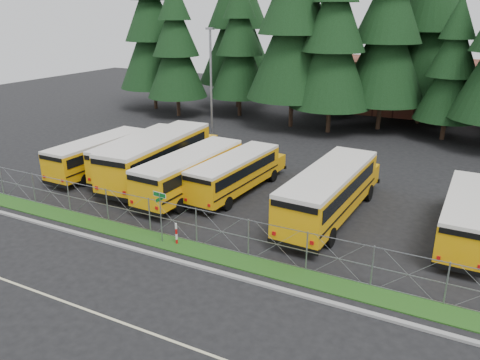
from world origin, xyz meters
name	(u,v)px	position (x,y,z in m)	size (l,w,h in m)	color
ground	(223,239)	(0.00, 0.00, 0.00)	(120.00, 120.00, 0.00)	black
curb	(191,265)	(0.00, -3.10, 0.06)	(50.00, 0.25, 0.12)	gray
grass_verge	(206,253)	(0.00, -1.70, 0.03)	(50.00, 1.40, 0.06)	#1C4914
road_lane_line	(123,323)	(0.00, -8.00, 0.01)	(50.00, 0.12, 0.01)	beige
chainlink_fence	(213,230)	(0.00, -1.00, 1.00)	(44.00, 0.10, 2.00)	gray
brick_building	(433,88)	(6.00, 40.00, 3.00)	(22.00, 10.00, 6.00)	brown
bus_0	(102,155)	(-13.43, 5.63, 1.31)	(2.36, 10.02, 2.63)	#E19B07
bus_1	(144,155)	(-10.54, 6.88, 1.41)	(2.54, 10.75, 2.82)	#E19B07
bus_2	(161,157)	(-8.57, 6.36, 1.61)	(2.90, 12.31, 3.23)	#E19B07
bus_3	(194,173)	(-4.95, 5.02, 1.42)	(2.55, 10.81, 2.83)	#E19B07
bus_4	(237,174)	(-2.45, 6.42, 1.28)	(2.31, 9.80, 2.57)	#E19B07
bus_6	(331,194)	(4.25, 5.26, 1.54)	(2.77, 11.73, 3.08)	#E19B07
bus_east	(467,217)	(11.42, 5.88, 1.29)	(2.32, 9.84, 2.58)	#E19B07
street_sign	(160,207)	(-2.68, -1.73, 2.03)	(0.84, 0.55, 2.81)	gray
striped_bollard	(176,234)	(-1.86, -1.59, 0.60)	(0.11, 0.11, 1.20)	#B20C0C
light_standard	(211,82)	(-10.32, 16.59, 5.50)	(0.70, 0.35, 10.14)	gray
conifer_0	(151,33)	(-24.74, 27.39, 8.98)	(8.12, 8.12, 17.95)	black
conifer_1	(176,49)	(-19.82, 25.15, 7.48)	(6.76, 6.76, 14.95)	black
conifer_2	(239,48)	(-13.52, 28.37, 7.60)	(6.87, 6.87, 15.19)	black
conifer_3	(294,24)	(-6.24, 25.93, 10.30)	(9.31, 9.31, 20.59)	black
conifer_4	(333,42)	(-2.01, 25.34, 8.67)	(7.84, 7.84, 17.34)	black
conifer_5	(387,33)	(2.20, 28.94, 9.46)	(8.56, 8.56, 18.93)	black
conifer_6	(452,70)	(8.48, 27.54, 6.48)	(5.86, 5.86, 12.97)	black
conifer_10	(238,19)	(-16.16, 33.06, 10.50)	(9.50, 9.50, 21.00)	black
conifer_11	(330,46)	(-4.81, 33.76, 7.71)	(6.98, 6.98, 15.43)	black
conifer_12	(431,20)	(5.47, 33.59, 10.56)	(9.55, 9.55, 21.13)	black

